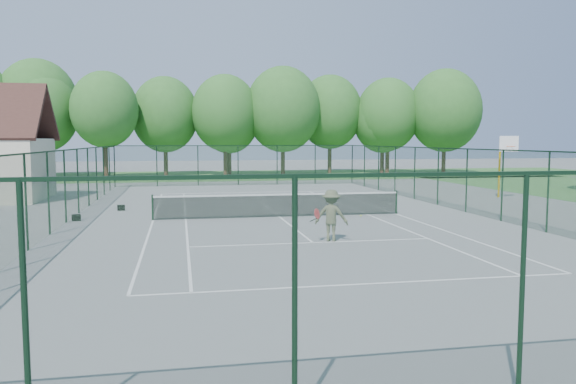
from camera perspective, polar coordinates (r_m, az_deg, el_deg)
name	(u,v)px	position (r m, az deg, el deg)	size (l,w,h in m)	color
ground	(280,217)	(25.00, -0.87, -2.55)	(140.00, 140.00, 0.00)	gray
grass_far	(226,175)	(54.67, -6.36, 1.70)	(80.00, 16.00, 0.01)	#458538
court_lines	(280,217)	(25.00, -0.87, -2.54)	(11.05, 23.85, 0.01)	white
tennis_net	(280,204)	(24.93, -0.87, -1.24)	(11.08, 0.08, 1.10)	black
fence_enclosure	(279,182)	(24.84, -0.87, 1.02)	(18.05, 36.05, 3.02)	#1E3D26
tree_line_far	(225,113)	(54.62, -6.42, 7.98)	(39.40, 6.40, 9.70)	#482F22
basketball_goal	(505,155)	(35.25, 21.15, 3.57)	(1.20, 1.43, 3.65)	#E1A103
sports_bag_a	(76,218)	(25.41, -20.71, -2.45)	(0.34, 0.21, 0.28)	black
sports_bag_b	(121,208)	(28.42, -16.60, -1.54)	(0.36, 0.22, 0.28)	black
tennis_player	(331,215)	(19.01, 4.43, -2.39)	(2.08, 1.06, 1.75)	#54573F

